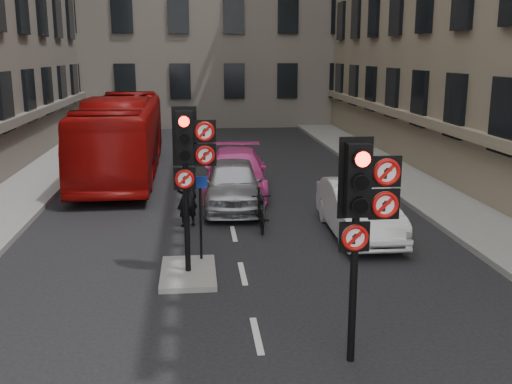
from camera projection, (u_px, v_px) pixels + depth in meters
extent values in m
cube|color=gray|center=(3.00, 202.00, 19.32)|extent=(3.00, 50.00, 0.16)
cube|color=gray|center=(433.00, 191.00, 20.77)|extent=(3.00, 50.00, 0.16)
cube|color=gray|center=(188.00, 273.00, 13.15)|extent=(1.20, 2.00, 0.12)
cylinder|color=black|center=(353.00, 290.00, 9.28)|extent=(0.12, 0.12, 2.40)
cube|color=black|center=(357.00, 180.00, 8.88)|extent=(0.36, 0.28, 1.10)
cube|color=black|center=(355.00, 178.00, 9.00)|extent=(0.52, 0.03, 1.25)
cylinder|color=#FF1407|center=(363.00, 159.00, 8.56)|extent=(0.22, 0.01, 0.22)
cylinder|color=black|center=(362.00, 183.00, 8.64)|extent=(0.22, 0.01, 0.22)
cylinder|color=black|center=(361.00, 207.00, 8.72)|extent=(0.22, 0.01, 0.22)
cube|color=black|center=(386.00, 172.00, 8.87)|extent=(0.47, 0.05, 0.47)
cylinder|color=white|center=(387.00, 172.00, 8.84)|extent=(0.41, 0.02, 0.41)
torus|color=#BF0C0A|center=(387.00, 172.00, 8.82)|extent=(0.41, 0.06, 0.41)
cube|color=#BF0C0A|center=(387.00, 172.00, 8.82)|extent=(0.25, 0.01, 0.25)
cube|color=black|center=(384.00, 204.00, 8.99)|extent=(0.47, 0.05, 0.47)
cylinder|color=white|center=(385.00, 205.00, 8.95)|extent=(0.41, 0.02, 0.41)
torus|color=#BF0C0A|center=(385.00, 205.00, 8.94)|extent=(0.41, 0.06, 0.41)
cube|color=#BF0C0A|center=(385.00, 205.00, 8.93)|extent=(0.25, 0.01, 0.25)
cube|color=black|center=(354.00, 237.00, 9.06)|extent=(0.47, 0.05, 0.47)
cylinder|color=white|center=(355.00, 238.00, 9.02)|extent=(0.41, 0.02, 0.41)
torus|color=#BF0C0A|center=(355.00, 238.00, 9.01)|extent=(0.41, 0.06, 0.41)
cube|color=#BF0C0A|center=(355.00, 238.00, 9.00)|extent=(0.25, 0.01, 0.25)
cylinder|color=black|center=(187.00, 218.00, 12.86)|extent=(0.12, 0.12, 2.40)
cube|color=black|center=(185.00, 137.00, 12.46)|extent=(0.36, 0.28, 1.10)
cube|color=black|center=(185.00, 136.00, 12.59)|extent=(0.52, 0.03, 1.25)
cylinder|color=#FF1407|center=(184.00, 122.00, 12.15)|extent=(0.22, 0.02, 0.22)
cylinder|color=black|center=(184.00, 139.00, 12.23)|extent=(0.22, 0.02, 0.22)
cylinder|color=black|center=(185.00, 156.00, 12.31)|extent=(0.22, 0.02, 0.22)
cube|color=black|center=(205.00, 131.00, 12.46)|extent=(0.47, 0.05, 0.47)
cylinder|color=white|center=(205.00, 131.00, 12.42)|extent=(0.41, 0.02, 0.41)
torus|color=#BF0C0A|center=(205.00, 132.00, 12.41)|extent=(0.41, 0.06, 0.41)
cube|color=#BF0C0A|center=(205.00, 132.00, 12.40)|extent=(0.25, 0.02, 0.25)
cube|color=black|center=(205.00, 155.00, 12.57)|extent=(0.47, 0.05, 0.47)
cylinder|color=white|center=(205.00, 155.00, 12.53)|extent=(0.41, 0.02, 0.41)
torus|color=#BF0C0A|center=(205.00, 155.00, 12.52)|extent=(0.41, 0.06, 0.41)
cube|color=#BF0C0A|center=(205.00, 155.00, 12.52)|extent=(0.25, 0.02, 0.25)
cube|color=black|center=(185.00, 179.00, 12.64)|extent=(0.47, 0.05, 0.47)
cylinder|color=white|center=(185.00, 179.00, 12.60)|extent=(0.41, 0.02, 0.41)
torus|color=#BF0C0A|center=(185.00, 179.00, 12.59)|extent=(0.41, 0.06, 0.41)
cube|color=#BF0C0A|center=(185.00, 179.00, 12.59)|extent=(0.25, 0.02, 0.25)
imported|color=#A3A4AA|center=(233.00, 184.00, 18.76)|extent=(2.00, 4.56, 1.53)
imported|color=silver|center=(359.00, 209.00, 15.93)|extent=(1.61, 4.41, 1.44)
imported|color=#ED45A6|center=(236.00, 172.00, 20.64)|extent=(2.51, 5.31, 1.50)
imported|color=#990C0B|center=(122.00, 137.00, 23.47)|extent=(2.76, 11.23, 3.12)
imported|color=black|center=(260.00, 209.00, 16.54)|extent=(0.53, 1.85, 1.11)
imported|color=black|center=(187.00, 198.00, 16.73)|extent=(0.69, 0.55, 1.65)
cylinder|color=black|center=(201.00, 219.00, 13.67)|extent=(0.06, 0.06, 1.92)
cube|color=navy|center=(200.00, 182.00, 13.43)|extent=(0.34, 0.05, 0.27)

